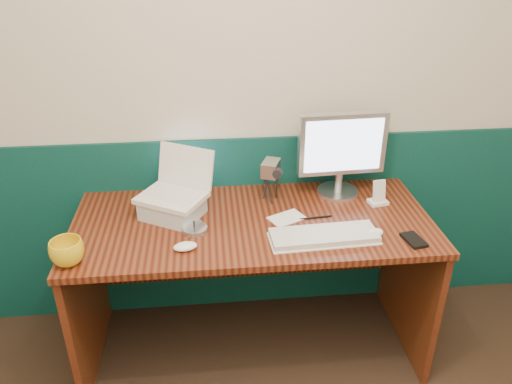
{
  "coord_description": "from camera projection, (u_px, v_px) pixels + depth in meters",
  "views": [
    {
      "loc": [
        -0.19,
        -0.52,
        1.89
      ],
      "look_at": [
        -0.01,
        1.23,
        0.97
      ],
      "focal_mm": 35.0,
      "sensor_mm": 36.0,
      "label": 1
    }
  ],
  "objects": [
    {
      "name": "back_wall",
      "position": [
        246.0,
        87.0,
        2.32
      ],
      "size": [
        3.5,
        0.04,
        2.5
      ],
      "primitive_type": "cube",
      "color": "beige",
      "rests_on": "ground"
    },
    {
      "name": "wainscot",
      "position": [
        248.0,
        226.0,
        2.66
      ],
      "size": [
        3.48,
        0.02,
        1.0
      ],
      "primitive_type": "cube",
      "color": "#07312A",
      "rests_on": "ground"
    },
    {
      "name": "desk",
      "position": [
        253.0,
        287.0,
        2.4
      ],
      "size": [
        1.6,
        0.7,
        0.75
      ],
      "primitive_type": "cube",
      "color": "#3D100B",
      "rests_on": "ground"
    },
    {
      "name": "laptop_riser",
      "position": [
        173.0,
        208.0,
        2.24
      ],
      "size": [
        0.31,
        0.3,
        0.08
      ],
      "primitive_type": "cube",
      "rotation": [
        0.0,
        0.0,
        -0.53
      ],
      "color": "silver",
      "rests_on": "desk"
    },
    {
      "name": "laptop",
      "position": [
        170.0,
        176.0,
        2.16
      ],
      "size": [
        0.35,
        0.32,
        0.23
      ],
      "primitive_type": null,
      "rotation": [
        0.0,
        0.0,
        -0.53
      ],
      "color": "white",
      "rests_on": "laptop_riser"
    },
    {
      "name": "monitor",
      "position": [
        341.0,
        154.0,
        2.36
      ],
      "size": [
        0.42,
        0.14,
        0.42
      ],
      "primitive_type": null,
      "rotation": [
        0.0,
        0.0,
        0.05
      ],
      "color": "silver",
      "rests_on": "desk"
    },
    {
      "name": "keyboard",
      "position": [
        324.0,
        237.0,
        2.08
      ],
      "size": [
        0.45,
        0.17,
        0.03
      ],
      "primitive_type": "cube",
      "rotation": [
        0.0,
        0.0,
        0.05
      ],
      "color": "silver",
      "rests_on": "desk"
    },
    {
      "name": "mouse_right",
      "position": [
        373.0,
        233.0,
        2.09
      ],
      "size": [
        0.12,
        0.09,
        0.03
      ],
      "primitive_type": "ellipsoid",
      "rotation": [
        0.0,
        0.0,
        0.38
      ],
      "color": "white",
      "rests_on": "desk"
    },
    {
      "name": "mouse_left",
      "position": [
        185.0,
        246.0,
        2.01
      ],
      "size": [
        0.11,
        0.07,
        0.03
      ],
      "primitive_type": "ellipsoid",
      "rotation": [
        0.0,
        0.0,
        0.17
      ],
      "color": "white",
      "rests_on": "desk"
    },
    {
      "name": "mug",
      "position": [
        67.0,
        252.0,
        1.91
      ],
      "size": [
        0.15,
        0.15,
        0.1
      ],
      "primitive_type": "imported",
      "rotation": [
        0.0,
        0.0,
        0.15
      ],
      "color": "gold",
      "rests_on": "desk"
    },
    {
      "name": "camcorder",
      "position": [
        271.0,
        181.0,
        2.35
      ],
      "size": [
        0.13,
        0.16,
        0.2
      ],
      "primitive_type": null,
      "rotation": [
        0.0,
        0.0,
        -0.38
      ],
      "color": "#A6A6AA",
      "rests_on": "desk"
    },
    {
      "name": "cd_spindle",
      "position": [
        195.0,
        229.0,
        2.13
      ],
      "size": [
        0.11,
        0.11,
        0.02
      ],
      "primitive_type": "cylinder",
      "color": "#B2B8C3",
      "rests_on": "desk"
    },
    {
      "name": "cd_loose_a",
      "position": [
        190.0,
        225.0,
        2.18
      ],
      "size": [
        0.12,
        0.12,
        0.0
      ],
      "primitive_type": "cylinder",
      "color": "silver",
      "rests_on": "desk"
    },
    {
      "name": "pen",
      "position": [
        316.0,
        217.0,
        2.24
      ],
      "size": [
        0.15,
        0.02,
        0.01
      ],
      "primitive_type": "cylinder",
      "rotation": [
        0.0,
        1.57,
        0.1
      ],
      "color": "black",
      "rests_on": "desk"
    },
    {
      "name": "papers",
      "position": [
        287.0,
        218.0,
        2.24
      ],
      "size": [
        0.18,
        0.16,
        0.0
      ],
      "primitive_type": "cube",
      "rotation": [
        0.0,
        0.0,
        0.46
      ],
      "color": "white",
      "rests_on": "desk"
    },
    {
      "name": "dock",
      "position": [
        378.0,
        202.0,
        2.36
      ],
      "size": [
        0.1,
        0.08,
        0.02
      ],
      "primitive_type": "cube",
      "rotation": [
        0.0,
        0.0,
        0.19
      ],
      "color": "white",
      "rests_on": "desk"
    },
    {
      "name": "music_player",
      "position": [
        379.0,
        191.0,
        2.33
      ],
      "size": [
        0.06,
        0.04,
        0.1
      ],
      "primitive_type": "cube",
      "rotation": [
        -0.17,
        0.0,
        0.19
      ],
      "color": "silver",
      "rests_on": "dock"
    },
    {
      "name": "pda",
      "position": [
        414.0,
        240.0,
        2.07
      ],
      "size": [
        0.09,
        0.13,
        0.01
      ],
      "primitive_type": "cube",
      "rotation": [
        0.0,
        0.0,
        0.19
      ],
      "color": "black",
      "rests_on": "desk"
    }
  ]
}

